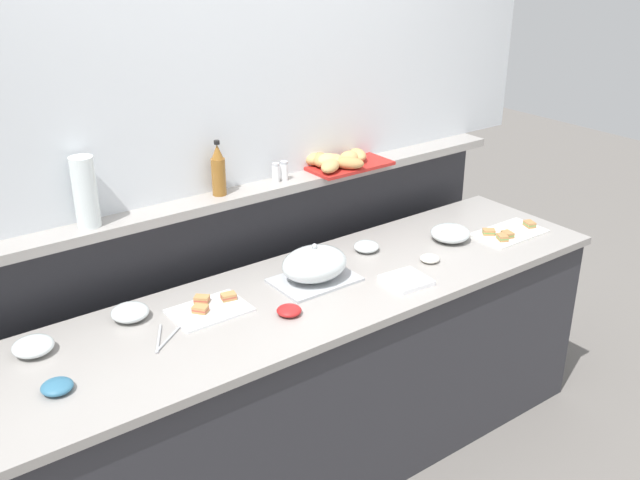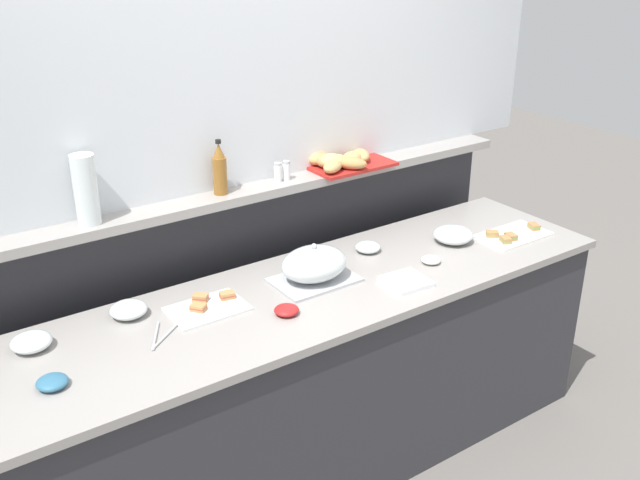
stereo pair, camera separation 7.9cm
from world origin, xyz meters
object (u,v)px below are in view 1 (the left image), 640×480
glass_bowl_medium (33,347)px  pepper_shaker (284,171)px  sandwich_platter_side (509,233)px  condiment_bowl_dark (289,310)px  glass_bowl_small (366,247)px  bread_basket (337,161)px  serving_cloche (315,265)px  serving_tongs (164,339)px  glass_bowl_extra (450,234)px  condiment_bowl_cream (430,258)px  sandwich_platter_front (210,308)px  glass_bowl_large (130,313)px  salt_shaker (276,173)px  water_carafe (85,192)px  condiment_bowl_teal (57,387)px  napkin_stack (406,280)px  vinegar_bottle_amber (218,171)px

glass_bowl_medium → pepper_shaker: pepper_shaker is taller
sandwich_platter_side → condiment_bowl_dark: 1.27m
glass_bowl_small → bread_basket: 0.43m
serving_cloche → serving_tongs: serving_cloche is taller
glass_bowl_extra → serving_tongs: 1.46m
condiment_bowl_dark → condiment_bowl_cream: bearing=1.3°
sandwich_platter_front → glass_bowl_large: (-0.27, 0.12, 0.02)m
glass_bowl_large → salt_shaker: size_ratio=1.63×
sandwich_platter_front → glass_bowl_small: size_ratio=2.56×
condiment_bowl_cream → bread_basket: size_ratio=0.20×
glass_bowl_small → water_carafe: size_ratio=0.42×
condiment_bowl_teal → bread_basket: 1.64m
glass_bowl_medium → bread_basket: (1.51, 0.25, 0.32)m
sandwich_platter_front → salt_shaker: salt_shaker is taller
glass_bowl_extra → napkin_stack: bearing=-156.8°
serving_cloche → glass_bowl_medium: bearing=172.9°
serving_tongs → bread_basket: 1.25m
serving_tongs → pepper_shaker: (0.83, 0.45, 0.35)m
napkin_stack → water_carafe: bearing=149.5°
bread_basket → water_carafe: size_ratio=1.55×
condiment_bowl_teal → water_carafe: size_ratio=0.37×
water_carafe → sandwich_platter_side: bearing=-17.1°
serving_cloche → glass_bowl_medium: 1.11m
sandwich_platter_front → vinegar_bottle_amber: vinegar_bottle_amber is taller
condiment_bowl_cream → napkin_stack: bearing=-158.5°
glass_bowl_medium → salt_shaker: (1.18, 0.26, 0.32)m
sandwich_platter_side → serving_tongs: size_ratio=2.09×
glass_bowl_medium → condiment_bowl_teal: bearing=-91.8°
salt_shaker → water_carafe: 0.85m
glass_bowl_extra → salt_shaker: bearing=147.4°
sandwich_platter_front → glass_bowl_medium: size_ratio=2.06×
sandwich_platter_front → napkin_stack: size_ratio=1.71×
bread_basket → glass_bowl_medium: bearing=-170.7°
condiment_bowl_teal → bread_basket: bearing=18.8°
condiment_bowl_teal → water_carafe: water_carafe is taller
sandwich_platter_front → glass_bowl_small: glass_bowl_small is taller
serving_cloche → condiment_bowl_cream: bearing=-16.0°
glass_bowl_medium → glass_bowl_small: (1.46, -0.03, -0.00)m
serving_cloche → bread_basket: bearing=43.0°
condiment_bowl_dark → water_carafe: (-0.53, 0.56, 0.43)m
glass_bowl_large → serving_tongs: size_ratio=0.85×
napkin_stack → vinegar_bottle_amber: (-0.50, 0.64, 0.40)m
sandwich_platter_side → serving_tongs: 1.74m
sandwich_platter_front → glass_bowl_extra: size_ratio=1.59×
vinegar_bottle_amber → water_carafe: size_ratio=0.87×
glass_bowl_extra → napkin_stack: (-0.46, -0.20, -0.02)m
glass_bowl_large → glass_bowl_small: size_ratio=1.24×
sandwich_platter_side → condiment_bowl_cream: 0.51m
sandwich_platter_front → glass_bowl_large: size_ratio=2.06×
bread_basket → salt_shaker: bearing=178.3°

